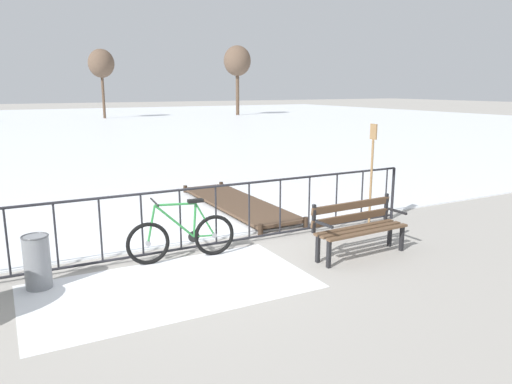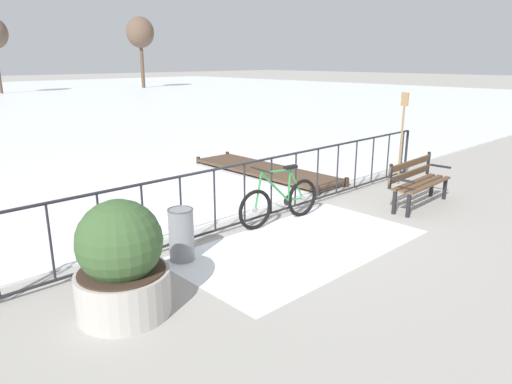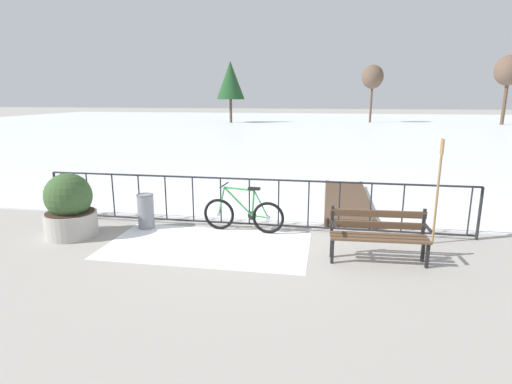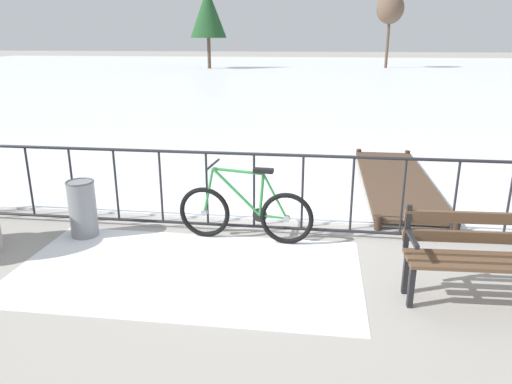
# 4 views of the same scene
# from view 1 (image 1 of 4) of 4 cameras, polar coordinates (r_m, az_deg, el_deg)

# --- Properties ---
(ground_plane) EXTENTS (160.00, 160.00, 0.00)m
(ground_plane) POSITION_cam_1_polar(r_m,az_deg,el_deg) (8.00, -8.74, -7.15)
(ground_plane) COLOR #9E9991
(frozen_pond) EXTENTS (80.00, 56.00, 0.03)m
(frozen_pond) POSITION_cam_1_polar(r_m,az_deg,el_deg) (35.72, -24.26, 6.97)
(frozen_pond) COLOR white
(frozen_pond) RESTS_ON ground
(snow_patch) EXTENTS (3.78, 2.03, 0.01)m
(snow_patch) POSITION_cam_1_polar(r_m,az_deg,el_deg) (6.76, -9.96, -10.85)
(snow_patch) COLOR white
(snow_patch) RESTS_ON ground
(railing_fence) EXTENTS (9.06, 0.06, 1.07)m
(railing_fence) POSITION_cam_1_polar(r_m,az_deg,el_deg) (7.83, -8.88, -3.28)
(railing_fence) COLOR #232328
(railing_fence) RESTS_ON ground
(bicycle_near_railing) EXTENTS (1.71, 0.52, 0.97)m
(bicycle_near_railing) POSITION_cam_1_polar(r_m,az_deg,el_deg) (7.61, -8.66, -5.23)
(bicycle_near_railing) COLOR black
(bicycle_near_railing) RESTS_ON ground
(park_bench) EXTENTS (1.62, 0.55, 0.89)m
(park_bench) POSITION_cam_1_polar(r_m,az_deg,el_deg) (7.87, 11.86, -3.68)
(park_bench) COLOR brown
(park_bench) RESTS_ON ground
(trash_bin) EXTENTS (0.35, 0.35, 0.73)m
(trash_bin) POSITION_cam_1_polar(r_m,az_deg,el_deg) (7.11, -24.31, -7.45)
(trash_bin) COLOR gray
(trash_bin) RESTS_ON ground
(oar_upright) EXTENTS (0.04, 0.16, 1.98)m
(oar_upright) POSITION_cam_1_polar(r_m,az_deg,el_deg) (9.22, 13.43, 2.56)
(oar_upright) COLOR #937047
(oar_upright) RESTS_ON ground
(wooden_dock) EXTENTS (1.10, 4.07, 0.20)m
(wooden_dock) POSITION_cam_1_polar(r_m,az_deg,el_deg) (10.77, -2.21, -1.27)
(wooden_dock) COLOR #4C3828
(wooden_dock) RESTS_ON ground
(tree_west_mid) EXTENTS (2.13, 2.13, 5.72)m
(tree_west_mid) POSITION_cam_1_polar(r_m,az_deg,el_deg) (43.65, -17.72, 14.14)
(tree_west_mid) COLOR brown
(tree_west_mid) RESTS_ON ground
(tree_centre) EXTENTS (2.51, 2.51, 6.38)m
(tree_centre) POSITION_cam_1_polar(r_m,az_deg,el_deg) (46.56, -2.21, 15.06)
(tree_centre) COLOR brown
(tree_centre) RESTS_ON ground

